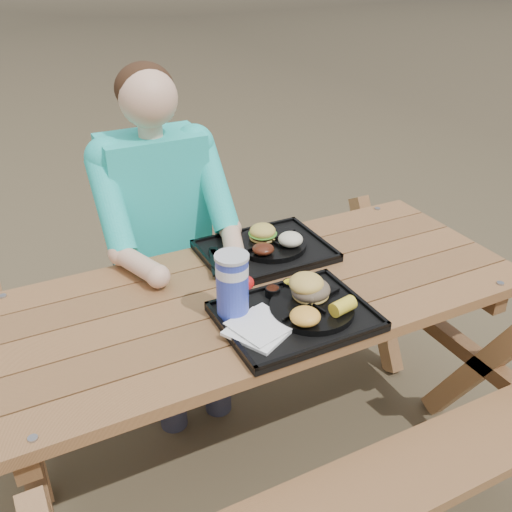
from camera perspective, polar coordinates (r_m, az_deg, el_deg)
name	(u,v)px	position (r m, az deg, el deg)	size (l,w,h in m)	color
ground	(256,450)	(2.37, 0.00, -18.84)	(60.00, 60.00, 0.00)	#999999
picnic_table	(256,377)	(2.11, 0.00, -12.04)	(1.80, 1.49, 0.75)	#999999
tray_near	(295,317)	(1.74, 3.94, -6.15)	(0.45, 0.35, 0.02)	black
tray_far	(265,252)	(2.08, 0.90, 0.41)	(0.45, 0.35, 0.02)	black
plate_near	(312,308)	(1.75, 5.60, -5.22)	(0.26, 0.26, 0.02)	black
plate_far	(271,244)	(2.10, 1.51, 1.19)	(0.26, 0.26, 0.02)	black
napkin_stack	(259,329)	(1.66, 0.35, -7.28)	(0.16, 0.16, 0.02)	white
soda_cup	(232,287)	(1.68, -2.38, -3.10)	(0.10, 0.10, 0.19)	#172AAD
condiment_bbq	(273,292)	(1.81, 1.67, -3.58)	(0.05, 0.05, 0.03)	black
condiment_mustard	(289,285)	(1.85, 3.36, -2.91)	(0.04, 0.04, 0.03)	gold
sandwich	(311,280)	(1.75, 5.54, -2.41)	(0.12, 0.12, 0.12)	#E5B651
mac_cheese	(305,316)	(1.66, 4.94, -6.02)	(0.09, 0.09, 0.05)	#FFB943
corn_cob	(343,306)	(1.71, 8.68, -4.99)	(0.08, 0.08, 0.05)	yellow
cutlery_far	(220,260)	(2.01, -3.66, -0.35)	(0.03, 0.18, 0.01)	black
burger	(263,228)	(2.09, 0.67, 2.82)	(0.10, 0.10, 0.09)	gold
baked_beans	(263,249)	(2.01, 0.72, 0.71)	(0.08, 0.08, 0.03)	#491B0E
potato_salad	(291,239)	(2.06, 3.47, 1.68)	(0.09, 0.09, 0.05)	#EEE7CA
diner	(162,253)	(2.36, -9.41, 0.33)	(0.48, 0.84, 1.28)	#1BC0C0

